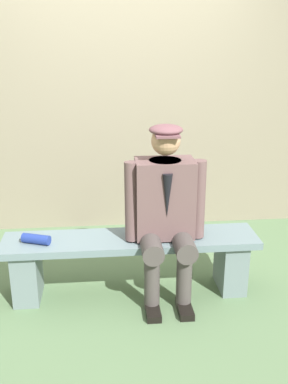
{
  "coord_description": "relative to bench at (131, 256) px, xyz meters",
  "views": [
    {
      "loc": [
        0.19,
        2.99,
        1.86
      ],
      "look_at": [
        -0.1,
        0.0,
        0.81
      ],
      "focal_mm": 42.05,
      "sensor_mm": 36.0,
      "label": 1
    }
  ],
  "objects": [
    {
      "name": "ground_plane",
      "position": [
        0.0,
        0.0,
        -0.3
      ],
      "size": [
        30.0,
        30.0,
        0.0
      ],
      "primitive_type": "plane",
      "color": "#55724D"
    },
    {
      "name": "bench",
      "position": [
        0.0,
        0.0,
        0.0
      ],
      "size": [
        1.87,
        0.38,
        0.46
      ],
      "color": "slate",
      "rests_on": "ground"
    },
    {
      "name": "seated_man",
      "position": [
        -0.25,
        0.06,
        0.39
      ],
      "size": [
        0.58,
        0.55,
        1.29
      ],
      "color": "brown",
      "rests_on": "ground"
    },
    {
      "name": "rolled_magazine",
      "position": [
        0.67,
        0.04,
        0.19
      ],
      "size": [
        0.21,
        0.14,
        0.07
      ],
      "primitive_type": "cylinder",
      "rotation": [
        0.0,
        1.57,
        -0.36
      ],
      "color": "navy",
      "rests_on": "bench"
    },
    {
      "name": "stadium_wall",
      "position": [
        0.0,
        -1.41,
        0.82
      ],
      "size": [
        12.0,
        0.24,
        2.24
      ],
      "primitive_type": "cube",
      "color": "gray",
      "rests_on": "ground"
    }
  ]
}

